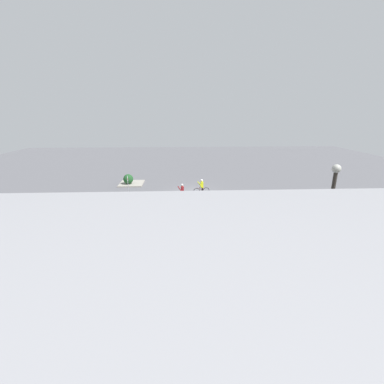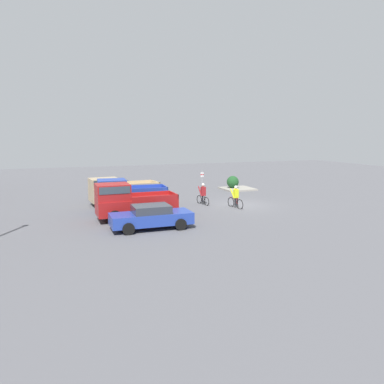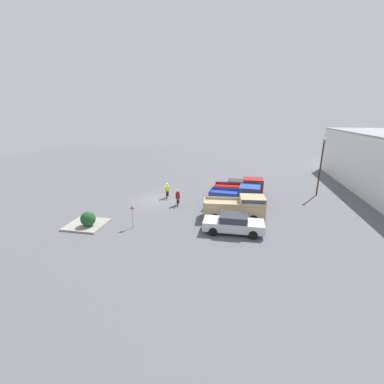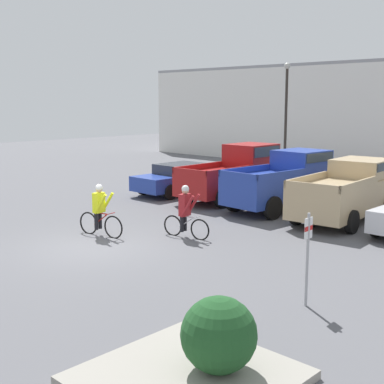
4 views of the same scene
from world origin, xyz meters
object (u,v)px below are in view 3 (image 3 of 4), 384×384
at_px(sedan_0, 237,186).
at_px(sedan_1, 233,224).
at_px(pickup_truck_1, 238,197).
at_px(lamppost, 321,162).
at_px(pickup_truck_2, 238,207).
at_px(cyclist_1, 167,191).
at_px(shrub, 88,219).
at_px(fire_lane_sign, 132,214).
at_px(cyclist_0, 178,197).
at_px(pickup_truck_0, 243,189).

height_order(sedan_0, sedan_1, sedan_1).
relative_size(pickup_truck_1, sedan_1, 1.05).
height_order(pickup_truck_1, lamppost, lamppost).
bearing_deg(pickup_truck_2, pickup_truck_1, -179.18).
distance_m(cyclist_1, shrub, 9.64).
bearing_deg(fire_lane_sign, sedan_0, 145.74).
bearing_deg(cyclist_0, shrub, -42.19).
relative_size(sedan_1, lamppost, 0.73).
height_order(fire_lane_sign, lamppost, lamppost).
height_order(pickup_truck_0, sedan_1, pickup_truck_0).
xyz_separation_m(fire_lane_sign, shrub, (0.68, -3.60, -0.48)).
relative_size(cyclist_1, shrub, 1.50).
xyz_separation_m(pickup_truck_0, shrub, (9.73, -12.39, -0.47)).
distance_m(pickup_truck_1, shrub, 13.79).
height_order(pickup_truck_1, fire_lane_sign, pickup_truck_1).
bearing_deg(cyclist_1, cyclist_0, 39.40).
bearing_deg(lamppost, pickup_truck_0, -69.53).
bearing_deg(cyclist_1, pickup_truck_0, 97.27).
distance_m(cyclist_0, lamppost, 16.35).
relative_size(pickup_truck_0, cyclist_0, 2.99).
distance_m(pickup_truck_0, sedan_1, 8.44).
bearing_deg(pickup_truck_0, cyclist_0, -63.79).
relative_size(pickup_truck_2, cyclist_0, 3.17).
xyz_separation_m(pickup_truck_1, pickup_truck_2, (2.74, 0.04, -0.09)).
bearing_deg(sedan_1, pickup_truck_1, 177.77).
bearing_deg(cyclist_1, lamppost, 104.11).
relative_size(lamppost, shrub, 5.40).
relative_size(sedan_0, pickup_truck_0, 0.92).
bearing_deg(lamppost, cyclist_0, -66.97).
height_order(sedan_1, shrub, sedan_1).
height_order(cyclist_1, fire_lane_sign, fire_lane_sign).
xyz_separation_m(sedan_0, pickup_truck_2, (8.37, 0.31, 0.38)).
distance_m(sedan_0, sedan_1, 11.20).
xyz_separation_m(pickup_truck_1, cyclist_0, (0.35, -6.00, -0.34)).
distance_m(pickup_truck_1, cyclist_1, 7.96).
bearing_deg(fire_lane_sign, cyclist_1, 175.81).
relative_size(cyclist_0, shrub, 1.43).
height_order(pickup_truck_1, pickup_truck_2, pickup_truck_1).
bearing_deg(sedan_1, pickup_truck_0, 175.44).
xyz_separation_m(pickup_truck_1, sedan_1, (5.57, -0.22, -0.44)).
distance_m(pickup_truck_1, fire_lane_sign, 10.40).
distance_m(sedan_1, cyclist_0, 7.80).
height_order(pickup_truck_2, lamppost, lamppost).
height_order(cyclist_0, lamppost, lamppost).
bearing_deg(sedan_0, cyclist_1, -62.82).
height_order(sedan_0, pickup_truck_0, pickup_truck_0).
height_order(pickup_truck_2, sedan_1, pickup_truck_2).
xyz_separation_m(sedan_0, pickup_truck_1, (5.63, 0.27, 0.47)).
bearing_deg(pickup_truck_1, pickup_truck_0, 170.89).
bearing_deg(lamppost, shrub, -58.23).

